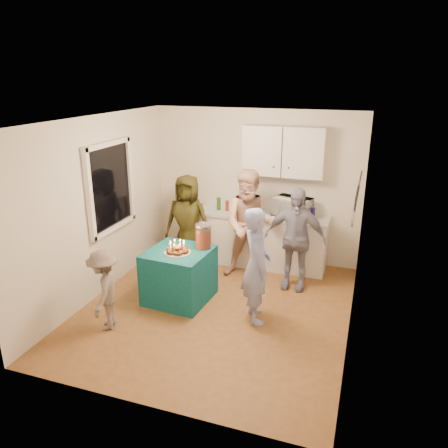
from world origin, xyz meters
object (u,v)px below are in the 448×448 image
(counter, at_px, (261,241))
(party_table, at_px, (179,275))
(woman_back_left, at_px, (188,221))
(microwave, at_px, (292,208))
(child_near_left, at_px, (104,290))
(man_birthday, at_px, (256,265))
(woman_back_right, at_px, (295,239))
(woman_back_center, at_px, (250,225))
(punch_jar, at_px, (203,237))

(counter, distance_m, party_table, 1.78)
(party_table, relative_size, woman_back_left, 0.54)
(woman_back_left, bearing_deg, counter, 19.09)
(microwave, bearing_deg, child_near_left, -111.34)
(party_table, xyz_separation_m, child_near_left, (-0.58, -1.00, 0.16))
(woman_back_left, bearing_deg, party_table, -74.76)
(microwave, height_order, party_table, microwave)
(man_birthday, distance_m, woman_back_right, 1.13)
(counter, bearing_deg, man_birthday, -77.76)
(man_birthday, distance_m, child_near_left, 1.96)
(party_table, distance_m, woman_back_center, 1.40)
(microwave, bearing_deg, counter, -165.22)
(woman_back_left, relative_size, woman_back_right, 1.00)
(woman_back_left, distance_m, woman_back_center, 1.11)
(punch_jar, relative_size, woman_back_right, 0.21)
(party_table, relative_size, woman_back_center, 0.48)
(microwave, height_order, woman_back_right, woman_back_right)
(counter, distance_m, child_near_left, 2.94)
(woman_back_left, bearing_deg, punch_jar, -56.97)
(man_birthday, xyz_separation_m, woman_back_left, (-1.53, 1.32, 0.01))
(woman_back_right, bearing_deg, party_table, -147.18)
(punch_jar, bearing_deg, woman_back_left, 124.75)
(woman_back_left, bearing_deg, microwave, 13.05)
(party_table, bearing_deg, child_near_left, -120.23)
(woman_back_left, height_order, woman_back_center, woman_back_center)
(man_birthday, height_order, child_near_left, man_birthday)
(party_table, xyz_separation_m, man_birthday, (1.18, -0.17, 0.40))
(woman_back_right, bearing_deg, man_birthday, -104.69)
(man_birthday, height_order, woman_back_center, woman_back_center)
(microwave, height_order, man_birthday, man_birthday)
(man_birthday, bearing_deg, party_table, 54.05)
(counter, bearing_deg, woman_back_center, -95.18)
(woman_back_left, distance_m, child_near_left, 2.18)
(punch_jar, height_order, woman_back_right, woman_back_right)
(punch_jar, height_order, woman_back_left, woman_back_left)
(counter, height_order, woman_back_left, woman_back_left)
(counter, distance_m, microwave, 0.82)
(woman_back_left, xyz_separation_m, woman_back_center, (1.10, -0.08, 0.09))
(man_birthday, relative_size, woman_back_right, 0.98)
(man_birthday, relative_size, child_near_left, 1.45)
(child_near_left, bearing_deg, woman_back_right, 112.93)
(party_table, distance_m, woman_back_right, 1.80)
(punch_jar, relative_size, woman_back_left, 0.21)
(punch_jar, xyz_separation_m, woman_back_center, (0.46, 0.85, -0.05))
(counter, relative_size, party_table, 2.59)
(woman_back_left, xyz_separation_m, child_near_left, (-0.23, -2.15, -0.25))
(microwave, bearing_deg, woman_back_left, -150.44)
(microwave, distance_m, woman_back_left, 1.74)
(punch_jar, distance_m, woman_back_right, 1.39)
(party_table, height_order, woman_back_left, woman_back_left)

